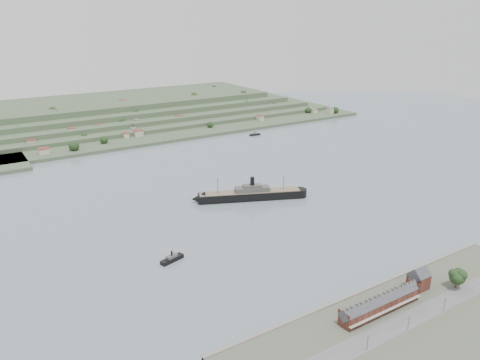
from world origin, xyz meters
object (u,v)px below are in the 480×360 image
tugboat (172,259)px  fig_tree (458,276)px  steamship (247,195)px  gabled_building (419,279)px  terrace_row (380,304)px

tugboat → fig_tree: (128.69, -124.08, 7.97)m
steamship → gabled_building: bearing=-88.2°
terrace_row → gabled_building: 37.74m
terrace_row → gabled_building: (37.50, 4.02, 1.34)m
terrace_row → tugboat: size_ratio=3.14×
steamship → tugboat: steamship is taller
gabled_building → steamship: 177.41m
gabled_building → fig_tree: size_ratio=1.10×
gabled_building → fig_tree: bearing=-33.1°
gabled_building → steamship: (-5.70, 177.29, -3.54)m
fig_tree → steamship: bearing=97.5°
steamship → terrace_row: bearing=-99.9°
steamship → fig_tree: (25.13, -189.95, 5.20)m
gabled_building → terrace_row: bearing=-173.9°
terrace_row → tugboat: (-71.77, 115.44, -4.96)m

